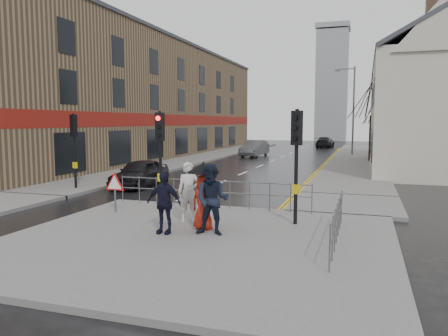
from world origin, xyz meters
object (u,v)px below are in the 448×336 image
Objects in this scene: pedestrian_b at (212,200)px; pedestrian_with_umbrella at (203,192)px; pedestrian_d at (164,203)px; pedestrian_a at (189,192)px; car_parked at (140,173)px; car_mid at (254,148)px.

pedestrian_b is 0.67m from pedestrian_with_umbrella.
pedestrian_a is at bearing 85.32° from pedestrian_d.
pedestrian_d is (-0.11, -1.50, -0.07)m from pedestrian_a.
pedestrian_with_umbrella reaches higher than pedestrian_a.
pedestrian_with_umbrella is at bearing 39.26° from pedestrian_d.
pedestrian_a is 1.08× the size of pedestrian_d.
car_parked is (-5.38, 6.74, -0.38)m from pedestrian_a.
pedestrian_d is (-0.88, -0.73, -0.24)m from pedestrian_with_umbrella.
pedestrian_a is 27.03m from car_mid.
pedestrian_with_umbrella is 1.17m from pedestrian_d.
pedestrian_b is 10.37m from car_parked.
car_parked is 0.88× the size of car_mid.
car_mid reaches higher than car_parked.
car_parked is at bearing 122.12° from pedestrian_d.
pedestrian_b is at bearing -48.95° from pedestrian_with_umbrella.
car_mid is (-5.34, 27.41, -0.48)m from pedestrian_with_umbrella.
pedestrian_a reaches higher than pedestrian_d.
pedestrian_b is at bearing -49.94° from car_parked.
pedestrian_with_umbrella reaches higher than pedestrian_d.
pedestrian_a is 0.40× the size of car_mid.
pedestrian_b reaches higher than pedestrian_with_umbrella.
pedestrian_b is at bearing -74.18° from car_mid.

